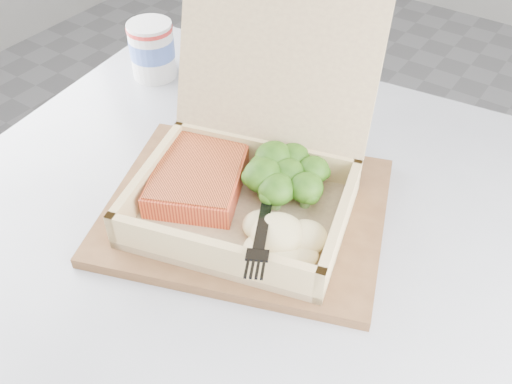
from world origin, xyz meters
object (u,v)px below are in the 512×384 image
Objects in this scene: serving_tray at (246,210)px; paper_cup at (152,48)px; cafe_table at (241,318)px; takeout_container at (253,159)px.

paper_cup is (-0.30, 0.17, 0.04)m from serving_tray.
serving_tray is 3.63× the size of paper_cup.
paper_cup is at bearing 147.52° from cafe_table.
cafe_table is 0.43m from paper_cup.
paper_cup reaches higher than serving_tray.
serving_tray is 0.35m from paper_cup.
cafe_table is 9.56× the size of paper_cup.
paper_cup reaches higher than cafe_table.
serving_tray is at bearing -29.95° from paper_cup.
paper_cup is at bearing 137.31° from takeout_container.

